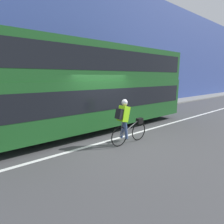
{
  "coord_description": "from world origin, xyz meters",
  "views": [
    {
      "loc": [
        -3.94,
        -5.03,
        2.42
      ],
      "look_at": [
        0.41,
        0.47,
        1.01
      ],
      "focal_mm": 28.0,
      "sensor_mm": 36.0,
      "label": 1
    }
  ],
  "objects": [
    {
      "name": "ground_plane",
      "position": [
        0.0,
        0.0,
        0.0
      ],
      "size": [
        80.0,
        80.0,
        0.0
      ],
      "primitive_type": "plane",
      "color": "#424244"
    },
    {
      "name": "bus",
      "position": [
        0.46,
        1.78,
        2.09
      ],
      "size": [
        9.76,
        2.53,
        3.74
      ],
      "color": "black",
      "rests_on": "ground_plane"
    },
    {
      "name": "street_sign_post",
      "position": [
        -2.01,
        4.43,
        1.43
      ],
      "size": [
        0.36,
        0.09,
        2.37
      ],
      "color": "#59595B",
      "rests_on": "sidewalk_curb"
    },
    {
      "name": "sidewalk_curb",
      "position": [
        0.0,
        4.53,
        0.05
      ],
      "size": [
        60.0,
        1.77,
        0.1
      ],
      "color": "gray",
      "rests_on": "ground_plane"
    },
    {
      "name": "road_center_line",
      "position": [
        0.0,
        0.06,
        0.0
      ],
      "size": [
        50.0,
        0.14,
        0.01
      ],
      "primitive_type": "cube",
      "color": "silver",
      "rests_on": "ground_plane"
    },
    {
      "name": "building_facade",
      "position": [
        0.0,
        5.56,
        4.52
      ],
      "size": [
        60.0,
        0.3,
        9.04
      ],
      "color": "#33478C",
      "rests_on": "ground_plane"
    },
    {
      "name": "cyclist_on_bike",
      "position": [
        0.21,
        -0.6,
        0.89
      ],
      "size": [
        1.71,
        0.32,
        1.66
      ],
      "color": "black",
      "rests_on": "ground_plane"
    }
  ]
}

